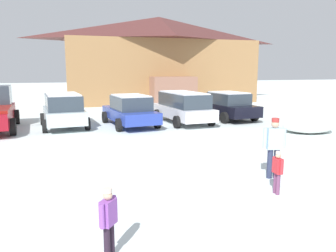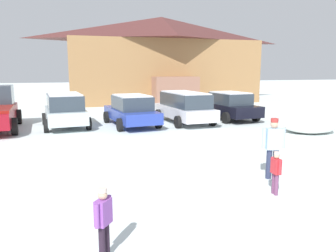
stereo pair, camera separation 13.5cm
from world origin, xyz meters
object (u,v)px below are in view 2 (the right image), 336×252
object	(u,v)px
parked_silver_wagon	(65,109)
skier_child_in_purple_jacket	(103,219)
ski_lodge	(162,59)
parked_white_suv	(184,106)
plowed_snow_pile	(309,126)
parked_blue_hatchback	(131,110)
parked_black_sedan	(229,106)
skier_adult_in_blue_parka	(273,145)
skier_child_in_red_jacket	(276,170)

from	to	relation	value
parked_silver_wagon	skier_child_in_purple_jacket	xyz separation A→B (m)	(0.52, -12.76, -0.28)
ski_lodge	parked_white_suv	distance (m)	13.41
ski_lodge	plowed_snow_pile	bearing A→B (deg)	-82.70
ski_lodge	parked_blue_hatchback	size ratio (longest dim) A/B	3.64
parked_blue_hatchback	parked_black_sedan	bearing A→B (deg)	5.07
parked_blue_hatchback	parked_white_suv	world-z (taller)	parked_white_suv
ski_lodge	skier_child_in_purple_jacket	size ratio (longest dim) A/B	15.06
skier_child_in_purple_jacket	parked_white_suv	bearing A→B (deg)	64.41
parked_silver_wagon	parked_blue_hatchback	xyz separation A→B (m)	(3.36, -0.57, -0.11)
parked_silver_wagon	parked_white_suv	distance (m)	6.39
skier_adult_in_blue_parka	parked_black_sedan	bearing A→B (deg)	68.36
skier_adult_in_blue_parka	skier_child_in_purple_jacket	distance (m)	5.46
ski_lodge	skier_child_in_purple_jacket	distance (m)	26.60
skier_child_in_purple_jacket	plowed_snow_pile	distance (m)	13.09
skier_child_in_red_jacket	parked_blue_hatchback	bearing A→B (deg)	97.28
skier_adult_in_blue_parka	plowed_snow_pile	distance (m)	7.76
parked_black_sedan	skier_adult_in_blue_parka	size ratio (longest dim) A/B	2.80
parked_white_suv	plowed_snow_pile	world-z (taller)	parked_white_suv
parked_silver_wagon	plowed_snow_pile	xyz separation A→B (m)	(11.06, -5.01, -0.65)
skier_child_in_red_jacket	skier_child_in_purple_jacket	xyz separation A→B (m)	(-4.21, -1.51, 0.07)
ski_lodge	parked_blue_hatchback	bearing A→B (deg)	-113.09
parked_black_sedan	skier_child_in_purple_jacket	size ratio (longest dim) A/B	4.01
parked_blue_hatchback	skier_child_in_red_jacket	xyz separation A→B (m)	(1.36, -10.69, -0.24)
skier_child_in_purple_jacket	plowed_snow_pile	bearing A→B (deg)	36.33
parked_black_sedan	skier_child_in_purple_jacket	world-z (taller)	parked_black_sedan
ski_lodge	parked_black_sedan	bearing A→B (deg)	-87.44
parked_silver_wagon	skier_child_in_red_jacket	distance (m)	12.21
parked_black_sedan	skier_adult_in_blue_parka	xyz separation A→B (m)	(-4.05, -10.20, 0.11)
parked_blue_hatchback	parked_black_sedan	distance (m)	6.06
parked_blue_hatchback	skier_adult_in_blue_parka	bearing A→B (deg)	-78.37
parked_silver_wagon	skier_adult_in_blue_parka	size ratio (longest dim) A/B	2.50
parked_silver_wagon	skier_child_in_red_jacket	size ratio (longest dim) A/B	3.98
ski_lodge	skier_child_in_purple_jacket	bearing A→B (deg)	-108.38
parked_blue_hatchback	skier_adult_in_blue_parka	size ratio (longest dim) A/B	2.88
parked_white_suv	plowed_snow_pile	distance (m)	6.51
skier_child_in_red_jacket	ski_lodge	bearing A→B (deg)	80.08
parked_black_sedan	plowed_snow_pile	xyz separation A→B (m)	(1.67, -4.98, -0.54)
ski_lodge	parked_blue_hatchback	distance (m)	14.32
skier_child_in_red_jacket	skier_child_in_purple_jacket	size ratio (longest dim) A/B	0.90
parked_blue_hatchback	parked_white_suv	distance (m)	3.01
ski_lodge	skier_adult_in_blue_parka	distance (m)	22.99
plowed_snow_pile	parked_white_suv	bearing A→B (deg)	136.36
parked_white_suv	ski_lodge	bearing A→B (deg)	79.10
parked_silver_wagon	parked_black_sedan	world-z (taller)	parked_silver_wagon
parked_white_suv	skier_child_in_red_jacket	size ratio (longest dim) A/B	4.66
skier_child_in_red_jacket	parked_silver_wagon	bearing A→B (deg)	112.77
parked_silver_wagon	skier_child_in_purple_jacket	size ratio (longest dim) A/B	3.58
plowed_snow_pile	parked_silver_wagon	bearing A→B (deg)	155.63
parked_silver_wagon	parked_white_suv	bearing A→B (deg)	-4.85
parked_blue_hatchback	skier_adult_in_blue_parka	world-z (taller)	skier_adult_in_blue_parka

